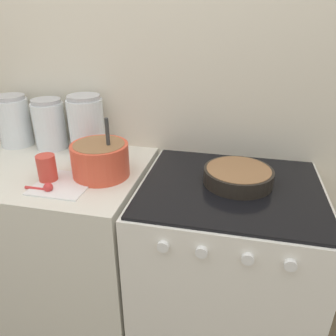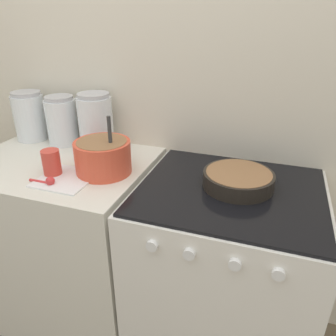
{
  "view_description": "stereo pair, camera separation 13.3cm",
  "coord_description": "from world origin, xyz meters",
  "px_view_note": "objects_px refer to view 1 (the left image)",
  "views": [
    {
      "loc": [
        0.39,
        -0.85,
        1.53
      ],
      "look_at": [
        0.12,
        0.32,
        0.95
      ],
      "focal_mm": 35.0,
      "sensor_mm": 36.0,
      "label": 1
    },
    {
      "loc": [
        0.52,
        -0.82,
        1.53
      ],
      "look_at": [
        0.12,
        0.32,
        0.95
      ],
      "focal_mm": 35.0,
      "sensor_mm": 36.0,
      "label": 2
    }
  ],
  "objects_px": {
    "stove": "(223,272)",
    "tin_can": "(47,168)",
    "mixing_bowl": "(100,158)",
    "storage_jar_middle": "(50,127)",
    "baking_pan": "(238,176)",
    "storage_jar_right": "(87,128)",
    "storage_jar_left": "(15,124)"
  },
  "relations": [
    {
      "from": "mixing_bowl",
      "to": "baking_pan",
      "type": "distance_m",
      "value": 0.57
    },
    {
      "from": "stove",
      "to": "baking_pan",
      "type": "height_order",
      "value": "baking_pan"
    },
    {
      "from": "baking_pan",
      "to": "storage_jar_middle",
      "type": "xyz_separation_m",
      "value": [
        -0.93,
        0.19,
        0.07
      ]
    },
    {
      "from": "mixing_bowl",
      "to": "tin_can",
      "type": "bearing_deg",
      "value": -153.45
    },
    {
      "from": "tin_can",
      "to": "baking_pan",
      "type": "bearing_deg",
      "value": 11.23
    },
    {
      "from": "mixing_bowl",
      "to": "storage_jar_middle",
      "type": "bearing_deg",
      "value": 146.76
    },
    {
      "from": "mixing_bowl",
      "to": "storage_jar_right",
      "type": "height_order",
      "value": "storage_jar_right"
    },
    {
      "from": "baking_pan",
      "to": "storage_jar_middle",
      "type": "bearing_deg",
      "value": 168.65
    },
    {
      "from": "storage_jar_middle",
      "to": "baking_pan",
      "type": "bearing_deg",
      "value": -11.35
    },
    {
      "from": "stove",
      "to": "baking_pan",
      "type": "bearing_deg",
      "value": 52.03
    },
    {
      "from": "storage_jar_middle",
      "to": "storage_jar_right",
      "type": "distance_m",
      "value": 0.2
    },
    {
      "from": "mixing_bowl",
      "to": "storage_jar_middle",
      "type": "relative_size",
      "value": 1.02
    },
    {
      "from": "mixing_bowl",
      "to": "tin_can",
      "type": "relative_size",
      "value": 2.26
    },
    {
      "from": "storage_jar_right",
      "to": "tin_can",
      "type": "distance_m",
      "value": 0.34
    },
    {
      "from": "tin_can",
      "to": "stove",
      "type": "bearing_deg",
      "value": 9.38
    },
    {
      "from": "mixing_bowl",
      "to": "baking_pan",
      "type": "xyz_separation_m",
      "value": [
        0.56,
        0.05,
        -0.05
      ]
    },
    {
      "from": "tin_can",
      "to": "mixing_bowl",
      "type": "bearing_deg",
      "value": 26.55
    },
    {
      "from": "baking_pan",
      "to": "tin_can",
      "type": "distance_m",
      "value": 0.77
    },
    {
      "from": "stove",
      "to": "mixing_bowl",
      "type": "distance_m",
      "value": 0.76
    },
    {
      "from": "storage_jar_left",
      "to": "storage_jar_right",
      "type": "height_order",
      "value": "storage_jar_right"
    },
    {
      "from": "stove",
      "to": "tin_can",
      "type": "xyz_separation_m",
      "value": [
        -0.73,
        -0.12,
        0.51
      ]
    },
    {
      "from": "stove",
      "to": "storage_jar_right",
      "type": "bearing_deg",
      "value": 163.09
    },
    {
      "from": "stove",
      "to": "storage_jar_left",
      "type": "bearing_deg",
      "value": 168.98
    },
    {
      "from": "mixing_bowl",
      "to": "storage_jar_middle",
      "type": "distance_m",
      "value": 0.44
    },
    {
      "from": "storage_jar_left",
      "to": "tin_can",
      "type": "height_order",
      "value": "storage_jar_left"
    },
    {
      "from": "baking_pan",
      "to": "storage_jar_left",
      "type": "relative_size",
      "value": 1.08
    },
    {
      "from": "stove",
      "to": "baking_pan",
      "type": "distance_m",
      "value": 0.49
    },
    {
      "from": "stove",
      "to": "mixing_bowl",
      "type": "relative_size",
      "value": 3.57
    },
    {
      "from": "storage_jar_left",
      "to": "storage_jar_middle",
      "type": "xyz_separation_m",
      "value": [
        0.2,
        0.0,
        -0.0
      ]
    },
    {
      "from": "baking_pan",
      "to": "tin_can",
      "type": "height_order",
      "value": "tin_can"
    },
    {
      "from": "stove",
      "to": "tin_can",
      "type": "bearing_deg",
      "value": -170.62
    },
    {
      "from": "storage_jar_right",
      "to": "tin_can",
      "type": "bearing_deg",
      "value": -93.7
    }
  ]
}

